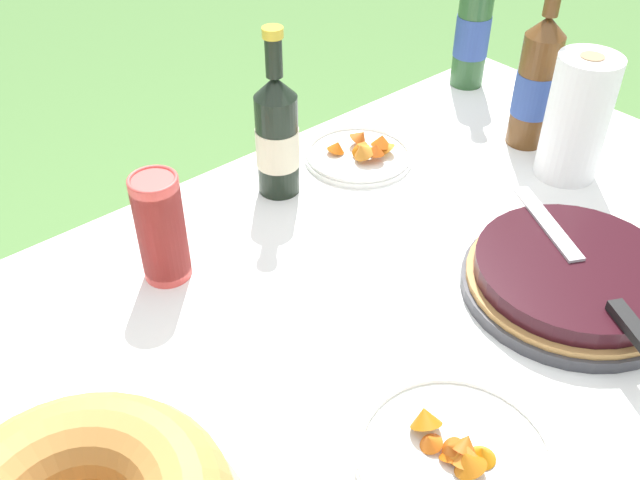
{
  "coord_description": "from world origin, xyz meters",
  "views": [
    {
      "loc": [
        -0.46,
        -0.49,
        1.45
      ],
      "look_at": [
        0.08,
        0.14,
        0.78
      ],
      "focal_mm": 40.0,
      "sensor_mm": 36.0,
      "label": 1
    }
  ],
  "objects_px": {
    "cider_bottle_green": "(474,25)",
    "cup_stack": "(161,229)",
    "juice_bottle_red": "(277,135)",
    "snack_plate_near": "(456,456)",
    "snack_plate_right": "(360,153)",
    "serving_knife": "(588,273)",
    "cider_bottle_amber": "(536,82)",
    "berry_tart": "(572,278)",
    "paper_towel_roll": "(577,118)"
  },
  "relations": [
    {
      "from": "cider_bottle_green",
      "to": "snack_plate_near",
      "type": "bearing_deg",
      "value": -140.46
    },
    {
      "from": "cider_bottle_amber",
      "to": "paper_towel_roll",
      "type": "height_order",
      "value": "cider_bottle_amber"
    },
    {
      "from": "cup_stack",
      "to": "snack_plate_near",
      "type": "bearing_deg",
      "value": -81.2
    },
    {
      "from": "berry_tart",
      "to": "cider_bottle_green",
      "type": "relative_size",
      "value": 0.92
    },
    {
      "from": "snack_plate_near",
      "to": "snack_plate_right",
      "type": "height_order",
      "value": "snack_plate_right"
    },
    {
      "from": "serving_knife",
      "to": "cider_bottle_amber",
      "type": "height_order",
      "value": "cider_bottle_amber"
    },
    {
      "from": "cup_stack",
      "to": "juice_bottle_red",
      "type": "bearing_deg",
      "value": 14.44
    },
    {
      "from": "cider_bottle_amber",
      "to": "berry_tart",
      "type": "bearing_deg",
      "value": -134.78
    },
    {
      "from": "berry_tart",
      "to": "snack_plate_right",
      "type": "distance_m",
      "value": 0.48
    },
    {
      "from": "berry_tart",
      "to": "snack_plate_near",
      "type": "bearing_deg",
      "value": -166.74
    },
    {
      "from": "cup_stack",
      "to": "juice_bottle_red",
      "type": "height_order",
      "value": "juice_bottle_red"
    },
    {
      "from": "cider_bottle_green",
      "to": "paper_towel_roll",
      "type": "xyz_separation_m",
      "value": [
        -0.15,
        -0.36,
        -0.02
      ]
    },
    {
      "from": "berry_tart",
      "to": "cider_bottle_green",
      "type": "distance_m",
      "value": 0.7
    },
    {
      "from": "berry_tart",
      "to": "snack_plate_near",
      "type": "height_order",
      "value": "berry_tart"
    },
    {
      "from": "juice_bottle_red",
      "to": "snack_plate_right",
      "type": "xyz_separation_m",
      "value": [
        0.18,
        -0.02,
        -0.1
      ]
    },
    {
      "from": "cup_stack",
      "to": "snack_plate_right",
      "type": "xyz_separation_m",
      "value": [
        0.45,
        0.05,
        -0.07
      ]
    },
    {
      "from": "cup_stack",
      "to": "juice_bottle_red",
      "type": "xyz_separation_m",
      "value": [
        0.27,
        0.07,
        0.02
      ]
    },
    {
      "from": "serving_knife",
      "to": "berry_tart",
      "type": "bearing_deg",
      "value": 0.0
    },
    {
      "from": "serving_knife",
      "to": "cider_bottle_green",
      "type": "bearing_deg",
      "value": -8.82
    },
    {
      "from": "juice_bottle_red",
      "to": "snack_plate_right",
      "type": "distance_m",
      "value": 0.2
    },
    {
      "from": "snack_plate_right",
      "to": "paper_towel_roll",
      "type": "height_order",
      "value": "paper_towel_roll"
    },
    {
      "from": "cup_stack",
      "to": "snack_plate_right",
      "type": "height_order",
      "value": "cup_stack"
    },
    {
      "from": "serving_knife",
      "to": "cup_stack",
      "type": "bearing_deg",
      "value": 70.69
    },
    {
      "from": "juice_bottle_red",
      "to": "paper_towel_roll",
      "type": "relative_size",
      "value": 1.3
    },
    {
      "from": "juice_bottle_red",
      "to": "berry_tart",
      "type": "bearing_deg",
      "value": -72.03
    },
    {
      "from": "cup_stack",
      "to": "cider_bottle_amber",
      "type": "height_order",
      "value": "cider_bottle_amber"
    },
    {
      "from": "cider_bottle_amber",
      "to": "cup_stack",
      "type": "bearing_deg",
      "value": 171.21
    },
    {
      "from": "cup_stack",
      "to": "snack_plate_near",
      "type": "distance_m",
      "value": 0.52
    },
    {
      "from": "cup_stack",
      "to": "snack_plate_right",
      "type": "bearing_deg",
      "value": 6.33
    },
    {
      "from": "serving_knife",
      "to": "cider_bottle_amber",
      "type": "relative_size",
      "value": 1.02
    },
    {
      "from": "berry_tart",
      "to": "cup_stack",
      "type": "bearing_deg",
      "value": 135.41
    },
    {
      "from": "cup_stack",
      "to": "paper_towel_roll",
      "type": "distance_m",
      "value": 0.74
    },
    {
      "from": "cider_bottle_green",
      "to": "cup_stack",
      "type": "bearing_deg",
      "value": -171.43
    },
    {
      "from": "cider_bottle_amber",
      "to": "paper_towel_roll",
      "type": "distance_m",
      "value": 0.12
    },
    {
      "from": "serving_knife",
      "to": "cider_bottle_amber",
      "type": "xyz_separation_m",
      "value": [
        0.32,
        0.34,
        0.06
      ]
    },
    {
      "from": "cider_bottle_amber",
      "to": "snack_plate_near",
      "type": "distance_m",
      "value": 0.78
    },
    {
      "from": "cider_bottle_amber",
      "to": "juice_bottle_red",
      "type": "relative_size",
      "value": 1.12
    },
    {
      "from": "cup_stack",
      "to": "cider_bottle_green",
      "type": "bearing_deg",
      "value": 8.57
    },
    {
      "from": "cider_bottle_amber",
      "to": "snack_plate_near",
      "type": "relative_size",
      "value": 1.41
    },
    {
      "from": "berry_tart",
      "to": "juice_bottle_red",
      "type": "xyz_separation_m",
      "value": [
        -0.16,
        0.49,
        0.08
      ]
    },
    {
      "from": "paper_towel_roll",
      "to": "juice_bottle_red",
      "type": "bearing_deg",
      "value": 145.2
    },
    {
      "from": "berry_tart",
      "to": "snack_plate_right",
      "type": "height_order",
      "value": "berry_tart"
    },
    {
      "from": "serving_knife",
      "to": "cider_bottle_green",
      "type": "xyz_separation_m",
      "value": [
        0.43,
        0.58,
        0.07
      ]
    },
    {
      "from": "cup_stack",
      "to": "cider_bottle_green",
      "type": "relative_size",
      "value": 0.5
    },
    {
      "from": "juice_bottle_red",
      "to": "snack_plate_near",
      "type": "distance_m",
      "value": 0.62
    },
    {
      "from": "cider_bottle_green",
      "to": "snack_plate_right",
      "type": "xyz_separation_m",
      "value": [
        -0.4,
        -0.08,
        -0.12
      ]
    },
    {
      "from": "snack_plate_near",
      "to": "serving_knife",
      "type": "bearing_deg",
      "value": 9.58
    },
    {
      "from": "cider_bottle_amber",
      "to": "snack_plate_right",
      "type": "relative_size",
      "value": 1.64
    },
    {
      "from": "cider_bottle_amber",
      "to": "snack_plate_near",
      "type": "xyz_separation_m",
      "value": [
        -0.66,
        -0.39,
        -0.12
      ]
    },
    {
      "from": "serving_knife",
      "to": "cup_stack",
      "type": "relative_size",
      "value": 1.95
    }
  ]
}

